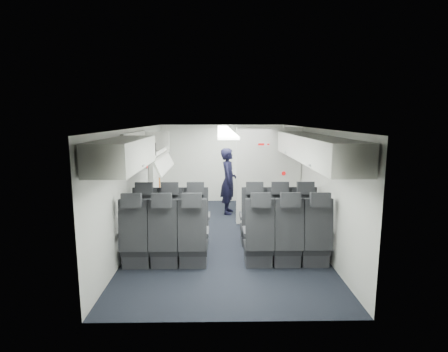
{
  "coord_description": "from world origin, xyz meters",
  "views": [
    {
      "loc": [
        -0.12,
        -6.72,
        2.34
      ],
      "look_at": [
        0.0,
        0.4,
        1.15
      ],
      "focal_mm": 28.0,
      "sensor_mm": 36.0,
      "label": 1
    }
  ],
  "objects_px": {
    "galley_unit": "(257,169)",
    "boarding_door": "(155,176)",
    "seat_row_front": "(225,224)",
    "flight_attendant": "(228,181)",
    "seat_row_mid": "(226,241)",
    "carry_on_bag": "(145,149)"
  },
  "relations": [
    {
      "from": "carry_on_bag",
      "to": "seat_row_mid",
      "type": "bearing_deg",
      "value": -44.93
    },
    {
      "from": "galley_unit",
      "to": "boarding_door",
      "type": "distance_m",
      "value": 2.84
    },
    {
      "from": "seat_row_front",
      "to": "boarding_door",
      "type": "distance_m",
      "value": 2.71
    },
    {
      "from": "flight_attendant",
      "to": "carry_on_bag",
      "type": "xyz_separation_m",
      "value": [
        -1.52,
        -2.39,
        1.0
      ]
    },
    {
      "from": "seat_row_front",
      "to": "flight_attendant",
      "type": "distance_m",
      "value": 2.27
    },
    {
      "from": "seat_row_front",
      "to": "seat_row_mid",
      "type": "bearing_deg",
      "value": -90.0
    },
    {
      "from": "boarding_door",
      "to": "galley_unit",
      "type": "bearing_deg",
      "value": 24.28
    },
    {
      "from": "seat_row_mid",
      "to": "galley_unit",
      "type": "distance_m",
      "value": 4.3
    },
    {
      "from": "boarding_door",
      "to": "flight_attendant",
      "type": "relative_size",
      "value": 1.15
    },
    {
      "from": "seat_row_front",
      "to": "seat_row_mid",
      "type": "distance_m",
      "value": 0.9
    },
    {
      "from": "seat_row_front",
      "to": "boarding_door",
      "type": "height_order",
      "value": "boarding_door"
    },
    {
      "from": "seat_row_mid",
      "to": "carry_on_bag",
      "type": "xyz_separation_m",
      "value": [
        -1.39,
        0.73,
        1.41
      ]
    },
    {
      "from": "seat_row_mid",
      "to": "flight_attendant",
      "type": "relative_size",
      "value": 2.06
    },
    {
      "from": "seat_row_front",
      "to": "galley_unit",
      "type": "distance_m",
      "value": 3.43
    },
    {
      "from": "seat_row_front",
      "to": "carry_on_bag",
      "type": "bearing_deg",
      "value": -173.19
    },
    {
      "from": "seat_row_mid",
      "to": "boarding_door",
      "type": "height_order",
      "value": "boarding_door"
    },
    {
      "from": "boarding_door",
      "to": "flight_attendant",
      "type": "distance_m",
      "value": 1.78
    },
    {
      "from": "galley_unit",
      "to": "carry_on_bag",
      "type": "xyz_separation_m",
      "value": [
        -2.34,
        -3.42,
        0.86
      ]
    },
    {
      "from": "boarding_door",
      "to": "carry_on_bag",
      "type": "bearing_deg",
      "value": -83.64
    },
    {
      "from": "flight_attendant",
      "to": "boarding_door",
      "type": "bearing_deg",
      "value": 100.77
    },
    {
      "from": "galley_unit",
      "to": "carry_on_bag",
      "type": "height_order",
      "value": "carry_on_bag"
    },
    {
      "from": "galley_unit",
      "to": "boarding_door",
      "type": "relative_size",
      "value": 1.02
    }
  ]
}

